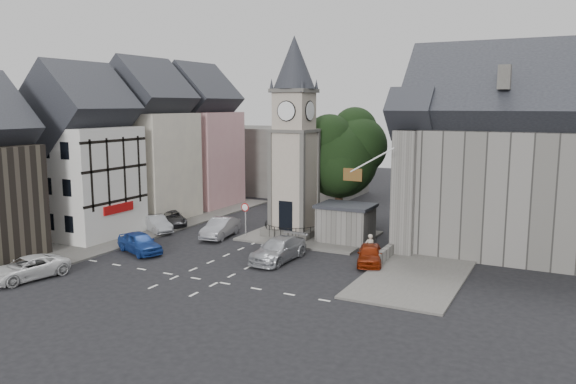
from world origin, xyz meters
The scene contains 24 objects.
ground centered at (0.00, 0.00, 0.00)m, with size 120.00×120.00×0.00m, color black.
pavement_west centered at (-12.50, 6.00, 0.07)m, with size 6.00×30.00×0.14m, color #595651.
pavement_east centered at (12.00, 8.00, 0.07)m, with size 6.00×26.00×0.14m, color #595651.
central_island centered at (1.50, 8.00, 0.08)m, with size 10.00×8.00×0.16m, color #595651.
road_markings centered at (0.00, -5.50, 0.01)m, with size 20.00×8.00×0.01m, color silver.
clock_tower centered at (0.00, 7.99, 8.12)m, with size 4.86×4.86×16.25m.
stone_shelter centered at (4.80, 7.50, 1.55)m, with size 4.30×3.30×3.08m.
town_tree centered at (2.00, 13.00, 6.97)m, with size 7.20×7.20×10.80m.
warning_sign_post centered at (-3.20, 5.43, 2.03)m, with size 0.70×0.19×2.85m.
terrace_pink centered at (-15.50, 16.00, 6.58)m, with size 8.10×7.60×12.80m.
terrace_cream centered at (-15.50, 8.00, 6.58)m, with size 8.10×7.60×12.80m.
terrace_tudor centered at (-15.50, 0.00, 6.19)m, with size 8.10×7.60×12.00m.
backdrop_west centered at (-12.00, 28.00, 4.00)m, with size 20.00×10.00×8.00m, color #4C4944.
east_building centered at (15.59, 11.00, 6.26)m, with size 14.40×11.40×12.60m.
east_boundary_wall centered at (9.20, 10.00, 0.45)m, with size 0.40×16.00×0.90m, color #5E5C57.
flagpole centered at (8.00, 4.00, 7.00)m, with size 3.68×0.10×2.74m.
car_west_blue centered at (-7.57, -2.30, 0.77)m, with size 1.81×4.51×1.54m, color navy.
car_west_silver centered at (-11.02, 3.63, 0.70)m, with size 1.49×4.27×1.41m, color gray.
car_west_grey centered at (-11.50, 6.27, 0.66)m, with size 2.18×4.73×1.32m, color #313134.
car_island_silver centered at (-5.03, 4.50, 0.79)m, with size 1.67×4.78×1.57m, color #9B9CA4.
car_island_east centered at (2.50, 0.50, 0.79)m, with size 2.21×5.44×1.58m, color #A9ACB1.
car_east_red centered at (8.50, 2.51, 0.69)m, with size 1.64×4.07×1.39m, color maroon.
van_sw_white centered at (-9.50, -10.37, 0.69)m, with size 2.30×5.00×1.39m, color silver.
pedestrian centered at (8.17, 3.48, 0.94)m, with size 0.68×0.45×1.88m, color #BCAF9B.
Camera 1 is at (20.39, -33.12, 10.82)m, focal length 35.00 mm.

